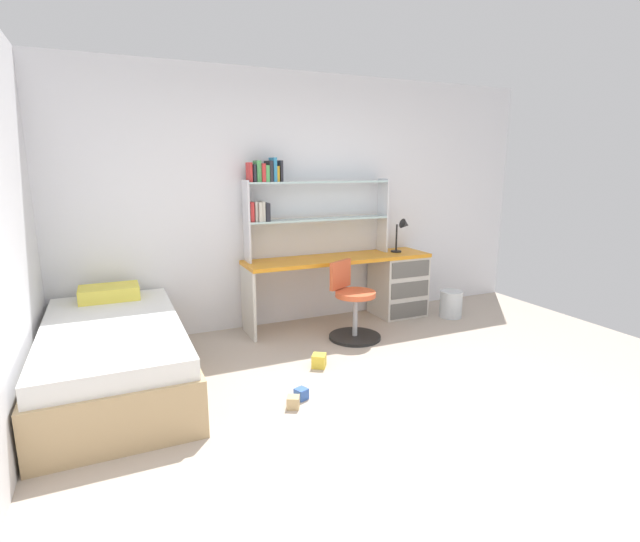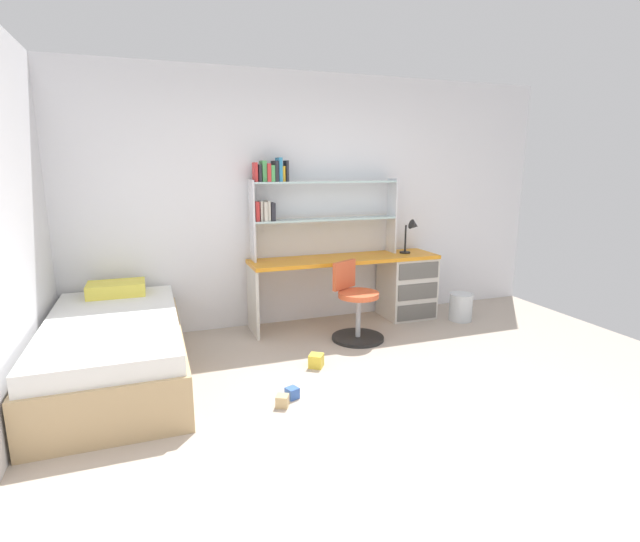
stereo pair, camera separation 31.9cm
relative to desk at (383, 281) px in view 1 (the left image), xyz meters
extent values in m
cube|color=#B2A393|center=(-0.95, -2.05, -0.42)|extent=(5.86, 5.66, 0.02)
cube|color=silver|center=(-0.95, 0.31, 0.91)|extent=(5.86, 0.06, 2.65)
cube|color=orange|center=(-0.56, 0.00, 0.30)|extent=(2.06, 0.51, 0.04)
cube|color=beige|center=(0.21, 0.00, -0.07)|extent=(0.54, 0.48, 0.70)
cube|color=beige|center=(-1.57, 0.00, -0.07)|extent=(0.03, 0.46, 0.70)
cube|color=#5E5B57|center=(0.21, -0.24, -0.30)|extent=(0.48, 0.01, 0.18)
cube|color=#5E5B57|center=(0.21, -0.24, -0.07)|extent=(0.48, 0.01, 0.18)
cube|color=#5E5B57|center=(0.21, -0.24, 0.17)|extent=(0.48, 0.01, 0.18)
cube|color=silver|center=(-1.53, 0.14, 0.73)|extent=(0.02, 0.22, 0.82)
cube|color=silver|center=(0.06, 0.14, 0.73)|extent=(0.02, 0.22, 0.82)
cube|color=silver|center=(-0.73, 0.14, 0.72)|extent=(1.57, 0.22, 0.02)
cube|color=silver|center=(-0.73, 0.14, 1.12)|extent=(1.57, 0.22, 0.02)
cube|color=red|center=(-1.48, 0.14, 0.83)|extent=(0.04, 0.13, 0.19)
cube|color=beige|center=(-1.44, 0.14, 0.83)|extent=(0.03, 0.12, 0.20)
cube|color=beige|center=(-1.40, 0.14, 0.83)|extent=(0.03, 0.19, 0.19)
cube|color=beige|center=(-1.37, 0.14, 0.84)|extent=(0.03, 0.17, 0.20)
cube|color=#26262D|center=(-1.32, 0.14, 0.83)|extent=(0.04, 0.18, 0.18)
cube|color=red|center=(-1.48, 0.14, 1.22)|extent=(0.03, 0.15, 0.19)
cube|color=#26262D|center=(-1.45, 0.14, 1.21)|extent=(0.03, 0.17, 0.17)
cube|color=#4CA559|center=(-1.40, 0.14, 1.23)|extent=(0.04, 0.15, 0.21)
cube|color=red|center=(-1.36, 0.14, 1.22)|extent=(0.03, 0.19, 0.18)
cube|color=#4CA559|center=(-1.32, 0.14, 1.21)|extent=(0.04, 0.19, 0.16)
cube|color=#26262D|center=(-1.28, 0.14, 1.23)|extent=(0.03, 0.20, 0.20)
cube|color=#338CBF|center=(-1.24, 0.14, 1.24)|extent=(0.03, 0.16, 0.24)
cube|color=gold|center=(-1.20, 0.14, 1.20)|extent=(0.03, 0.12, 0.15)
cube|color=#26262D|center=(-1.16, 0.14, 1.23)|extent=(0.03, 0.13, 0.21)
cylinder|color=black|center=(0.17, 0.01, 0.33)|extent=(0.12, 0.12, 0.02)
cylinder|color=black|center=(0.17, 0.01, 0.49)|extent=(0.02, 0.02, 0.30)
cone|color=black|center=(0.25, -0.04, 0.64)|extent=(0.12, 0.11, 0.13)
cylinder|color=black|center=(-0.63, -0.52, -0.40)|extent=(0.52, 0.52, 0.03)
cylinder|color=#A5A8AD|center=(-0.63, -0.52, -0.20)|extent=(0.05, 0.05, 0.44)
cylinder|color=#D85933|center=(-0.63, -0.52, 0.05)|extent=(0.40, 0.40, 0.05)
cube|color=#D85933|center=(-0.72, -0.36, 0.22)|extent=(0.30, 0.19, 0.28)
cube|color=tan|center=(-2.84, -0.74, -0.22)|extent=(1.03, 1.99, 0.39)
cube|color=white|center=(-2.84, -0.74, 0.04)|extent=(0.97, 1.93, 0.14)
cube|color=#EAD84C|center=(-2.84, 0.01, 0.17)|extent=(0.50, 0.32, 0.12)
cylinder|color=silver|center=(0.70, -0.35, -0.26)|extent=(0.25, 0.25, 0.30)
cube|color=gold|center=(-1.24, -1.01, -0.36)|extent=(0.16, 0.16, 0.11)
cube|color=tan|center=(-1.70, -1.58, -0.37)|extent=(0.12, 0.12, 0.09)
cube|color=#3860B7|center=(-1.60, -1.49, -0.37)|extent=(0.11, 0.11, 0.08)
camera|label=1|loc=(-2.80, -4.50, 1.27)|focal=26.68mm
camera|label=2|loc=(-2.50, -4.62, 1.27)|focal=26.68mm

